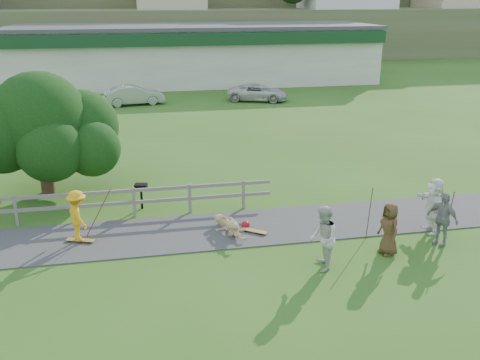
# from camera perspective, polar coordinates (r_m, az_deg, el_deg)

# --- Properties ---
(ground) EXTENTS (260.00, 260.00, 0.00)m
(ground) POSITION_cam_1_polar(r_m,az_deg,el_deg) (16.77, -4.08, -7.69)
(ground) COLOR #2E5718
(ground) RESTS_ON ground
(path) EXTENTS (34.00, 3.00, 0.04)m
(path) POSITION_cam_1_polar(r_m,az_deg,el_deg) (18.11, -4.70, -5.54)
(path) COLOR #323235
(path) RESTS_ON ground
(fence) EXTENTS (15.05, 0.10, 1.10)m
(fence) POSITION_cam_1_polar(r_m,az_deg,el_deg) (19.62, -18.92, -2.34)
(fence) COLOR #625C56
(fence) RESTS_ON ground
(strip_mall) EXTENTS (32.50, 10.75, 5.10)m
(strip_mall) POSITION_cam_1_polar(r_m,az_deg,el_deg) (50.40, -4.79, 13.31)
(strip_mall) COLOR beige
(strip_mall) RESTS_ON ground
(skater_rider) EXTENTS (1.02, 1.25, 1.68)m
(skater_rider) POSITION_cam_1_polar(r_m,az_deg,el_deg) (17.75, -16.89, -3.97)
(skater_rider) COLOR orange
(skater_rider) RESTS_ON ground
(skater_fallen) EXTENTS (1.74, 0.94, 0.62)m
(skater_fallen) POSITION_cam_1_polar(r_m,az_deg,el_deg) (17.80, -1.06, -4.89)
(skater_fallen) COLOR tan
(skater_fallen) RESTS_ON ground
(spectator_a) EXTENTS (0.92, 1.07, 1.93)m
(spectator_a) POSITION_cam_1_polar(r_m,az_deg,el_deg) (15.54, 8.84, -6.19)
(spectator_a) COLOR #B9B9B5
(spectator_a) RESTS_ON ground
(spectator_b) EXTENTS (0.88, 1.11, 1.76)m
(spectator_b) POSITION_cam_1_polar(r_m,az_deg,el_deg) (18.05, 20.77, -3.89)
(spectator_b) COLOR gray
(spectator_b) RESTS_ON ground
(spectator_c) EXTENTS (0.66, 0.89, 1.67)m
(spectator_c) POSITION_cam_1_polar(r_m,az_deg,el_deg) (16.91, 15.63, -5.04)
(spectator_c) COLOR #4E361F
(spectator_c) RESTS_ON ground
(spectator_d) EXTENTS (0.83, 1.83, 1.91)m
(spectator_d) POSITION_cam_1_polar(r_m,az_deg,el_deg) (18.87, 19.91, -2.56)
(spectator_d) COLOR white
(spectator_d) RESTS_ON ground
(car_silver) EXTENTS (4.50, 2.14, 1.42)m
(car_silver) POSITION_cam_1_polar(r_m,az_deg,el_deg) (40.14, -11.26, 8.87)
(car_silver) COLOR #AAAEB2
(car_silver) RESTS_ON ground
(car_white) EXTENTS (4.97, 3.57, 1.26)m
(car_white) POSITION_cam_1_polar(r_m,az_deg,el_deg) (40.97, 1.91, 9.31)
(car_white) COLOR silver
(car_white) RESTS_ON ground
(tree) EXTENTS (6.04, 6.04, 4.23)m
(tree) POSITION_cam_1_polar(r_m,az_deg,el_deg) (22.36, -20.32, 3.81)
(tree) COLOR black
(tree) RESTS_ON ground
(bbq) EXTENTS (0.51, 0.43, 0.97)m
(bbq) POSITION_cam_1_polar(r_m,az_deg,el_deg) (20.19, -10.47, -1.73)
(bbq) COLOR black
(bbq) RESTS_ON ground
(longboard_rider) EXTENTS (0.94, 0.52, 0.10)m
(longboard_rider) POSITION_cam_1_polar(r_m,az_deg,el_deg) (18.06, -16.65, -6.28)
(longboard_rider) COLOR olive
(longboard_rider) RESTS_ON ground
(longboard_fallen) EXTENTS (0.86, 0.73, 0.10)m
(longboard_fallen) POSITION_cam_1_polar(r_m,az_deg,el_deg) (17.97, 1.53, -5.57)
(longboard_fallen) COLOR olive
(longboard_fallen) RESTS_ON ground
(helmet) EXTENTS (0.28, 0.28, 0.28)m
(helmet) POSITION_cam_1_polar(r_m,az_deg,el_deg) (18.29, 0.61, -4.79)
(helmet) COLOR #A50C1F
(helmet) RESTS_ON ground
(pole_rider) EXTENTS (0.03, 0.03, 1.85)m
(pole_rider) POSITION_cam_1_polar(r_m,az_deg,el_deg) (18.03, -14.92, -3.12)
(pole_rider) COLOR #502F20
(pole_rider) RESTS_ON ground
(pole_spec_left) EXTENTS (0.03, 0.03, 1.77)m
(pole_spec_left) POSITION_cam_1_polar(r_m,az_deg,el_deg) (17.78, 13.63, -3.48)
(pole_spec_left) COLOR #502F20
(pole_spec_left) RESTS_ON ground
(pole_spec_right) EXTENTS (0.03, 0.03, 1.74)m
(pole_spec_right) POSITION_cam_1_polar(r_m,az_deg,el_deg) (18.28, 21.39, -3.71)
(pole_spec_right) COLOR #502F20
(pole_spec_right) RESTS_ON ground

